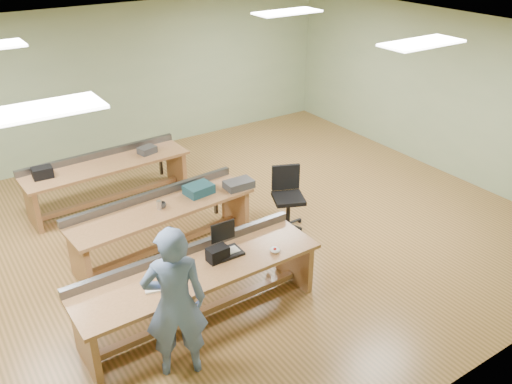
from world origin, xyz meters
TOP-DOWN VIEW (x-y plane):
  - floor at (0.00, 0.00)m, footprint 10.00×10.00m
  - ceiling at (0.00, 0.00)m, footprint 10.00×10.00m
  - wall_back at (0.00, 4.00)m, footprint 10.00×0.04m
  - wall_front at (0.00, -4.00)m, footprint 10.00×0.04m
  - wall_right at (5.00, 0.00)m, footprint 0.04×8.00m
  - fluor_panels at (0.00, 0.00)m, footprint 6.20×3.50m
  - workbench_front at (-1.02, -1.54)m, footprint 3.08×0.86m
  - workbench_mid at (-0.74, 0.10)m, footprint 2.83×0.96m
  - workbench_back at (-0.88, 2.01)m, footprint 2.83×0.86m
  - person at (-1.62, -2.18)m, footprint 0.78×0.65m
  - laptop_base at (-0.56, -1.50)m, footprint 0.33×0.28m
  - laptop_screen at (-0.56, -1.37)m, footprint 0.33×0.02m
  - keyboard at (-1.51, -1.68)m, footprint 0.48×0.28m
  - trackball_mouse at (-0.06, -1.78)m, footprint 0.16×0.18m
  - camera_bag at (-0.74, -1.54)m, footprint 0.27×0.18m
  - task_chair at (1.22, -0.34)m, footprint 0.70×0.70m
  - parts_bin_teal at (-0.10, 0.14)m, footprint 0.44×0.35m
  - parts_bin_grey at (0.51, -0.03)m, footprint 0.45×0.29m
  - mug at (-0.75, 0.03)m, footprint 0.12×0.12m
  - drinks_can at (-0.80, 0.02)m, footprint 0.10×0.10m
  - storage_box_back at (-1.90, 2.00)m, footprint 0.32×0.24m
  - tray_back at (-0.12, 2.00)m, footprint 0.34×0.29m

SIDE VIEW (x-z plane):
  - floor at x=0.00m, z-range 0.00..0.00m
  - task_chair at x=1.22m, z-range -0.13..0.86m
  - workbench_mid at x=-0.74m, z-range 0.12..0.98m
  - workbench_back at x=-0.88m, z-range 0.12..0.98m
  - workbench_front at x=-1.02m, z-range 0.13..0.99m
  - keyboard at x=-1.51m, z-range 0.75..0.78m
  - laptop_base at x=-0.56m, z-range 0.75..0.79m
  - trackball_mouse at x=-0.06m, z-range 0.75..0.81m
  - mug at x=-0.75m, z-range 0.75..0.84m
  - tray_back at x=-0.12m, z-range 0.75..0.87m
  - parts_bin_grey at x=0.51m, z-range 0.75..0.87m
  - drinks_can at x=-0.80m, z-range 0.75..0.88m
  - parts_bin_teal at x=-0.10m, z-range 0.75..0.89m
  - storage_box_back at x=-1.90m, z-range 0.75..0.93m
  - camera_bag at x=-0.74m, z-range 0.75..0.93m
  - person at x=-1.62m, z-range 0.00..1.83m
  - laptop_screen at x=-0.56m, z-range 0.88..1.14m
  - wall_back at x=0.00m, z-range 0.00..3.00m
  - wall_front at x=0.00m, z-range 0.00..3.00m
  - wall_right at x=5.00m, z-range 0.00..3.00m
  - fluor_panels at x=0.00m, z-range 2.96..2.99m
  - ceiling at x=0.00m, z-range 3.00..3.00m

